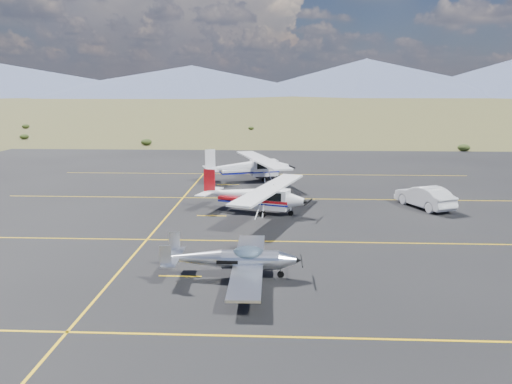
% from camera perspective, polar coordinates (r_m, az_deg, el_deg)
% --- Properties ---
extents(ground, '(1600.00, 1600.00, 0.00)m').
position_cam_1_polar(ground, '(26.54, -0.77, -6.95)').
color(ground, '#383D1C').
rests_on(ground, ground).
extents(apron, '(72.00, 72.00, 0.02)m').
position_cam_1_polar(apron, '(33.23, -0.06, -3.03)').
color(apron, black).
rests_on(apron, ground).
extents(aircraft_low_wing, '(5.98, 8.37, 1.83)m').
position_cam_1_polar(aircraft_low_wing, '(22.98, -2.46, -7.70)').
color(aircraft_low_wing, silver).
rests_on(aircraft_low_wing, apron).
extents(aircraft_cessna, '(7.66, 11.06, 2.83)m').
position_cam_1_polar(aircraft_cessna, '(34.46, -0.18, -0.33)').
color(aircraft_cessna, white).
rests_on(aircraft_cessna, apron).
extents(aircraft_plain, '(8.36, 11.82, 3.04)m').
position_cam_1_polar(aircraft_plain, '(46.21, -0.75, 2.95)').
color(aircraft_plain, white).
rests_on(aircraft_plain, apron).
extents(sedan, '(3.55, 5.17, 1.61)m').
position_cam_1_polar(sedan, '(37.94, 18.71, -0.51)').
color(sedan, silver).
rests_on(sedan, apron).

